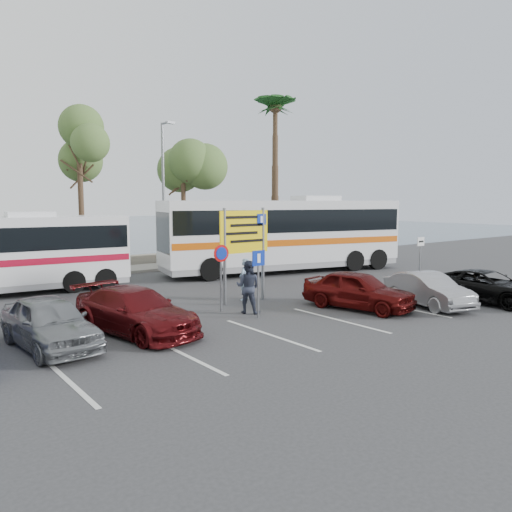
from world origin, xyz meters
TOP-DOWN VIEW (x-y plane):
  - ground at (0.00, 0.00)m, footprint 120.00×120.00m
  - kerb_strip at (0.00, 14.00)m, footprint 44.00×2.40m
  - seawall at (0.00, 16.00)m, footprint 48.00×0.80m
  - tree_mid at (-1.50, 14.00)m, footprint 3.20×3.20m
  - tree_right at (4.50, 14.00)m, footprint 3.20×3.20m
  - palm_tree at (11.50, 14.00)m, footprint 4.80×4.80m
  - street_lamp_right at (3.00, 13.52)m, footprint 0.45×1.15m
  - direction_sign at (1.00, 3.20)m, footprint 2.20×0.12m
  - sign_no_stop at (-0.60, 2.38)m, footprint 0.60×0.08m
  - sign_parking at (-0.20, 0.79)m, footprint 0.50×0.07m
  - sign_taxi at (9.80, 1.49)m, footprint 0.50×0.07m
  - lane_markings at (-1.14, -1.00)m, footprint 12.02×4.20m
  - coach_bus_right at (7.50, 8.46)m, footprint 13.56×5.77m
  - car_silver_a at (-6.60, 1.50)m, footprint 1.92×4.15m
  - car_maroon at (-4.20, 1.50)m, footprint 2.74×4.85m
  - car_red at (3.50, -0.27)m, footprint 2.46×4.29m
  - suv_black at (8.30, -2.49)m, footprint 2.14×4.44m
  - car_silver_b at (5.90, -1.52)m, footprint 2.29×3.95m
  - pedestrian_near at (1.25, 3.54)m, footprint 0.71×0.65m
  - pedestrian_far at (0.00, 1.62)m, footprint 1.08×1.13m

SIDE VIEW (x-z plane):
  - ground at x=0.00m, z-range 0.00..0.00m
  - lane_markings at x=-1.14m, z-range 0.00..0.01m
  - kerb_strip at x=0.00m, z-range 0.00..0.15m
  - seawall at x=0.00m, z-range 0.00..0.60m
  - suv_black at x=8.30m, z-range 0.00..1.22m
  - car_silver_b at x=5.90m, z-range 0.00..1.23m
  - car_maroon at x=-4.20m, z-range 0.00..1.32m
  - car_silver_a at x=-6.60m, z-range 0.00..1.37m
  - car_red at x=3.50m, z-range 0.00..1.38m
  - pedestrian_near at x=1.25m, z-range 0.00..1.63m
  - pedestrian_far at x=0.00m, z-range 0.00..1.83m
  - sign_taxi at x=9.80m, z-range 0.32..2.52m
  - sign_parking at x=-0.20m, z-range 0.34..2.59m
  - sign_no_stop at x=-0.60m, z-range 0.40..2.75m
  - coach_bus_right at x=7.50m, z-range -0.15..3.98m
  - direction_sign at x=1.00m, z-range 0.63..4.23m
  - street_lamp_right at x=3.00m, z-range 0.59..8.60m
  - tree_right at x=4.50m, z-range 2.47..9.87m
  - tree_mid at x=-1.50m, z-range 2.65..10.65m
  - palm_tree at x=11.50m, z-range 4.27..15.47m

